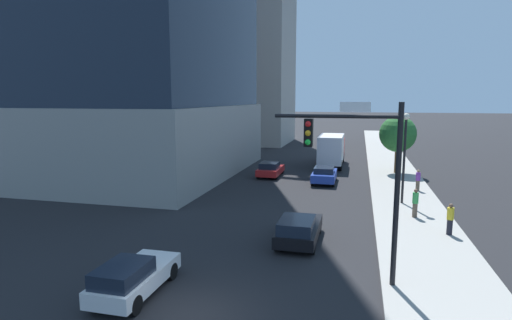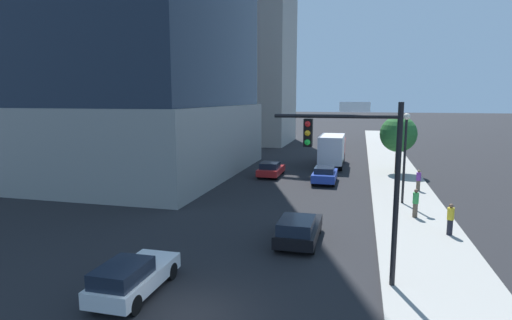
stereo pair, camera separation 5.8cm
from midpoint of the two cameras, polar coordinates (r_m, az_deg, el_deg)
ground_plane at (r=14.65m, az=-9.67°, el=-20.71°), size 400.00×400.00×0.00m
sidewalk at (r=32.59m, az=19.55°, el=-4.42°), size 4.52×120.00×0.15m
construction_building at (r=67.28m, az=-1.22°, el=17.85°), size 16.01×14.02×41.67m
traffic_light_pole at (r=15.67m, az=14.03°, el=-0.22°), size 4.67×0.48×6.85m
street_lamp at (r=28.80m, az=19.86°, el=1.96°), size 0.44×0.44×6.00m
street_tree at (r=40.51m, az=19.00°, el=3.41°), size 3.37×3.37×5.35m
car_red at (r=37.69m, az=1.96°, el=-1.27°), size 1.87×4.17×1.36m
car_black at (r=20.69m, az=5.84°, el=-9.50°), size 1.90×4.40×1.44m
car_blue at (r=35.18m, az=9.38°, el=-2.01°), size 1.90×4.10×1.41m
car_white at (r=16.12m, az=-16.81°, el=-15.27°), size 1.72×4.09×1.43m
box_truck at (r=43.65m, az=10.39°, el=1.55°), size 2.37×7.99×3.36m
pedestrian_green_shirt at (r=26.11m, az=21.12°, el=-5.54°), size 0.34×0.34×1.71m
pedestrian_purple_shirt at (r=33.52m, az=21.46°, el=-2.61°), size 0.34×0.34×1.61m
pedestrian_yellow_shirt at (r=23.55m, az=25.22°, el=-7.39°), size 0.34×0.34×1.65m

